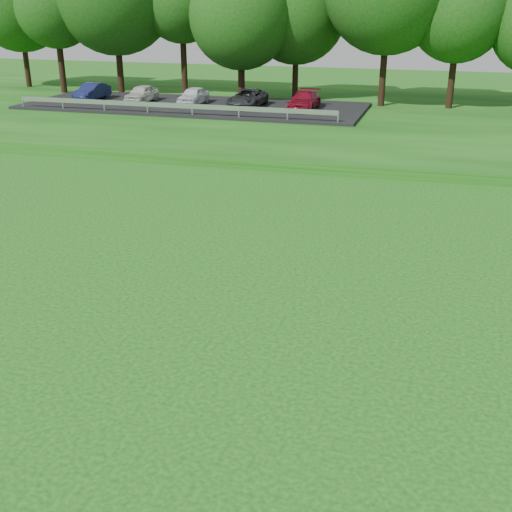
# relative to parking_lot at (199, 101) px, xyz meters

# --- Properties ---
(parking_lot) EXTENTS (24.00, 9.00, 1.38)m
(parking_lot) POSITION_rel_parking_lot_xyz_m (0.00, 0.00, 0.00)
(parking_lot) COLOR black
(parking_lot) RESTS_ON berm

